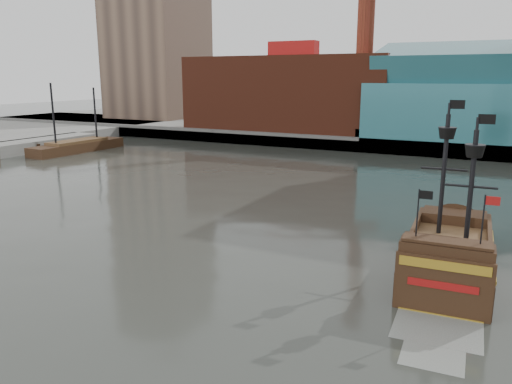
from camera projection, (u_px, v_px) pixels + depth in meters
The scene contains 6 objects.
ground at pixel (170, 285), 32.15m from camera, with size 400.00×400.00×0.00m, color #252823.
promenade_far at pixel (417, 132), 111.76m from camera, with size 220.00×60.00×2.00m, color slate.
seawall at pixel (388, 147), 86.09m from camera, with size 220.00×1.00×2.60m, color #4C4C49.
skyline at pixel (447, 17), 97.67m from camera, with size 149.00×45.00×62.00m.
pirate_ship at pixel (448, 260), 33.49m from camera, with size 6.05×16.91×12.47m.
docked_vessel at pixel (78, 147), 88.79m from camera, with size 4.63×18.69×12.65m.
Camera 1 is at (18.57, -24.15, 13.14)m, focal length 35.00 mm.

